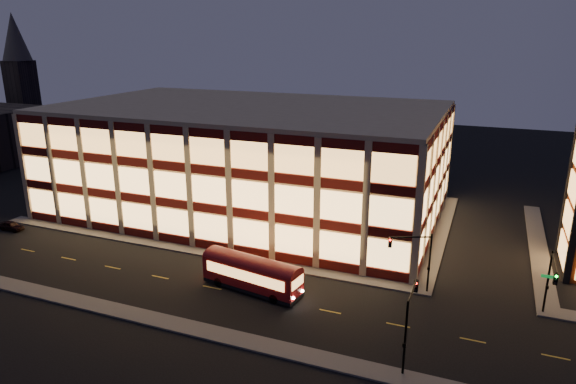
% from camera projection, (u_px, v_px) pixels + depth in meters
% --- Properties ---
extents(ground, '(200.00, 200.00, 0.00)m').
position_uv_depth(ground, '(208.00, 257.00, 56.54)').
color(ground, black).
rests_on(ground, ground).
extents(sidewalk_office_south, '(54.00, 2.00, 0.15)m').
position_uv_depth(sidewalk_office_south, '(189.00, 249.00, 58.47)').
color(sidewalk_office_south, '#514F4C').
rests_on(sidewalk_office_south, ground).
extents(sidewalk_office_east, '(2.00, 30.00, 0.15)m').
position_uv_depth(sidewalk_office_east, '(440.00, 233.00, 63.39)').
color(sidewalk_office_east, '#514F4C').
rests_on(sidewalk_office_east, ground).
extents(sidewalk_tower_west, '(2.00, 30.00, 0.15)m').
position_uv_depth(sidewalk_tower_west, '(538.00, 246.00, 59.47)').
color(sidewalk_tower_west, '#514F4C').
rests_on(sidewalk_tower_west, ground).
extents(sidewalk_near, '(100.00, 2.00, 0.15)m').
position_uv_depth(sidewalk_near, '(132.00, 314.00, 44.99)').
color(sidewalk_near, '#514F4C').
rests_on(sidewalk_near, ground).
extents(office_building, '(50.45, 30.45, 14.50)m').
position_uv_depth(office_building, '(250.00, 158.00, 70.43)').
color(office_building, tan).
rests_on(office_building, ground).
extents(church_tower, '(5.00, 5.00, 18.00)m').
position_uv_depth(church_tower, '(24.00, 102.00, 114.28)').
color(church_tower, '#2D2621').
rests_on(church_tower, ground).
extents(church_spire, '(6.00, 6.00, 10.00)m').
position_uv_depth(church_spire, '(14.00, 37.00, 110.14)').
color(church_spire, '#4C473F').
rests_on(church_spire, church_tower).
extents(traffic_signal_far, '(3.79, 1.87, 6.00)m').
position_uv_depth(traffic_signal_far, '(415.00, 253.00, 47.62)').
color(traffic_signal_far, black).
rests_on(traffic_signal_far, ground).
extents(traffic_signal_right, '(1.20, 4.37, 6.00)m').
position_uv_depth(traffic_signal_right, '(551.00, 278.00, 42.83)').
color(traffic_signal_right, black).
rests_on(traffic_signal_right, ground).
extents(traffic_signal_near, '(0.32, 4.45, 6.00)m').
position_uv_depth(traffic_signal_near, '(410.00, 314.00, 37.17)').
color(traffic_signal_near, black).
rests_on(traffic_signal_near, ground).
extents(trolley_bus, '(10.33, 4.12, 3.41)m').
position_uv_depth(trolley_bus, '(252.00, 272.00, 48.86)').
color(trolley_bus, maroon).
rests_on(trolley_bus, ground).
extents(parked_car_0, '(3.33, 1.34, 1.14)m').
position_uv_depth(parked_car_0, '(11.00, 226.00, 64.23)').
color(parked_car_0, black).
rests_on(parked_car_0, ground).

